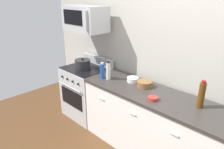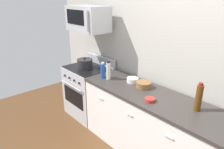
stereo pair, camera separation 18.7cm
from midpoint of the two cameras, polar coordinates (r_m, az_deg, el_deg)
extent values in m
cube|color=#B7B2A8|center=(2.80, 21.95, 3.72)|extent=(5.59, 0.10, 2.70)
cube|color=white|center=(2.87, 15.46, -15.44)|extent=(2.47, 0.62, 0.88)
cube|color=#383330|center=(2.63, 16.43, -7.33)|extent=(2.50, 0.65, 0.04)
cylinder|color=silver|center=(2.99, -1.44, -6.63)|extent=(0.10, 0.02, 0.02)
cylinder|color=silver|center=(2.64, 6.79, -10.95)|extent=(0.10, 0.02, 0.02)
cylinder|color=silver|center=(2.37, 17.59, -16.10)|extent=(0.10, 0.02, 0.02)
cube|color=#B7BABF|center=(3.83, -5.06, -4.69)|extent=(0.76, 0.64, 0.91)
cube|color=black|center=(3.67, -9.14, -6.18)|extent=(0.58, 0.01, 0.30)
cylinder|color=#B7BABF|center=(3.56, -9.77, -3.02)|extent=(0.61, 0.02, 0.02)
cube|color=#B7BABF|center=(3.80, -1.79, 3.85)|extent=(0.76, 0.06, 0.16)
cube|color=black|center=(3.65, -5.28, 1.84)|extent=(0.73, 0.61, 0.01)
cylinder|color=black|center=(3.71, -11.45, -0.28)|extent=(0.04, 0.02, 0.04)
cylinder|color=black|center=(3.58, -10.21, -0.94)|extent=(0.04, 0.02, 0.04)
cylinder|color=black|center=(3.46, -8.89, -1.65)|extent=(0.04, 0.02, 0.04)
cylinder|color=black|center=(3.35, -7.46, -2.41)|extent=(0.04, 0.02, 0.04)
cube|color=#B7BABF|center=(3.50, -5.07, 15.03)|extent=(0.74, 0.40, 0.40)
cube|color=black|center=(3.43, -8.54, 15.31)|extent=(0.48, 0.01, 0.22)
cube|color=#B7BABF|center=(3.13, -5.04, 14.33)|extent=(0.02, 0.04, 0.30)
cylinder|color=#59330F|center=(2.48, 24.73, -5.93)|extent=(0.07, 0.07, 0.30)
cylinder|color=maroon|center=(2.41, 25.31, -2.46)|extent=(0.05, 0.05, 0.03)
cylinder|color=silver|center=(3.09, 0.76, 0.89)|extent=(0.06, 0.06, 0.26)
cylinder|color=black|center=(3.04, 0.77, 3.39)|extent=(0.04, 0.04, 0.03)
cylinder|color=#1E4CA5|center=(3.15, -0.86, 0.99)|extent=(0.07, 0.07, 0.23)
cylinder|color=silver|center=(3.11, -0.87, 3.14)|extent=(0.04, 0.04, 0.02)
cylinder|color=brown|center=(2.89, 10.50, -2.81)|extent=(0.20, 0.20, 0.08)
torus|color=brown|center=(2.87, 10.55, -2.16)|extent=(0.20, 0.20, 0.01)
cylinder|color=brown|center=(2.90, 10.45, -3.44)|extent=(0.11, 0.11, 0.01)
cylinder|color=white|center=(3.04, 7.41, -1.53)|extent=(0.17, 0.17, 0.06)
torus|color=white|center=(3.03, 7.43, -1.04)|extent=(0.17, 0.17, 0.01)
cylinder|color=white|center=(3.05, 7.39, -2.00)|extent=(0.09, 0.09, 0.01)
cylinder|color=#B72D28|center=(2.56, 12.42, -6.78)|extent=(0.12, 0.12, 0.04)
torus|color=#B72D28|center=(2.55, 12.45, -6.44)|extent=(0.12, 0.12, 0.01)
cylinder|color=#B72D28|center=(2.56, 12.39, -7.13)|extent=(0.07, 0.07, 0.01)
cylinder|color=#262628|center=(3.60, -5.97, 2.96)|extent=(0.26, 0.26, 0.16)
sphere|color=black|center=(3.57, -6.03, 4.42)|extent=(0.04, 0.04, 0.04)
camera|label=1|loc=(0.09, -88.26, 0.67)|focal=33.33mm
camera|label=2|loc=(0.09, 91.74, -0.67)|focal=33.33mm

